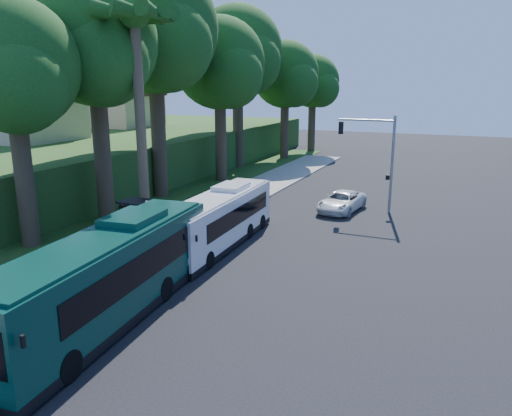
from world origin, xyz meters
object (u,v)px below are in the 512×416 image
at_px(teal_bus, 109,274).
at_px(bus_shelter, 145,213).
at_px(white_bus, 219,219).
at_px(pickup, 342,201).

bearing_deg(teal_bus, bus_shelter, 111.87).
distance_m(bus_shelter, white_bus, 4.41).
height_order(white_bus, pickup, white_bus).
xyz_separation_m(white_bus, teal_bus, (0.29, -9.97, 0.27)).
distance_m(bus_shelter, pickup, 14.86).
distance_m(white_bus, teal_bus, 9.98).
height_order(bus_shelter, teal_bus, teal_bus).
xyz_separation_m(teal_bus, pickup, (4.25, 20.60, -1.15)).
bearing_deg(pickup, white_bus, -106.77).
bearing_deg(white_bus, pickup, 64.49).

